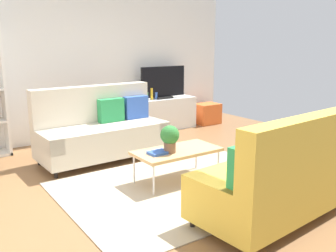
% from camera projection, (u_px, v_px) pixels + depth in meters
% --- Properties ---
extents(ground_plane, '(7.68, 7.68, 0.00)m').
position_uv_depth(ground_plane, '(165.00, 182.00, 4.75)').
color(ground_plane, brown).
extents(wall_far, '(6.40, 0.12, 2.90)m').
position_uv_depth(wall_far, '(78.00, 59.00, 6.68)').
color(wall_far, white).
rests_on(wall_far, ground_plane).
extents(area_rug, '(2.90, 2.20, 0.01)m').
position_uv_depth(area_rug, '(183.00, 186.00, 4.60)').
color(area_rug, tan).
rests_on(area_rug, ground_plane).
extents(couch_beige, '(1.93, 0.90, 1.10)m').
position_uv_depth(couch_beige, '(102.00, 130.00, 5.62)').
color(couch_beige, beige).
rests_on(couch_beige, ground_plane).
extents(couch_green, '(1.96, 0.99, 1.10)m').
position_uv_depth(couch_green, '(283.00, 176.00, 3.70)').
color(couch_green, gold).
rests_on(couch_green, ground_plane).
extents(coffee_table, '(1.10, 0.56, 0.42)m').
position_uv_depth(coffee_table, '(177.00, 152.00, 4.70)').
color(coffee_table, tan).
rests_on(coffee_table, ground_plane).
extents(tv_console, '(1.40, 0.44, 0.64)m').
position_uv_depth(tv_console, '(163.00, 114.00, 7.54)').
color(tv_console, silver).
rests_on(tv_console, ground_plane).
extents(tv, '(1.00, 0.20, 0.64)m').
position_uv_depth(tv, '(163.00, 83.00, 7.38)').
color(tv, black).
rests_on(tv, tv_console).
extents(storage_trunk, '(0.52, 0.40, 0.44)m').
position_uv_depth(storage_trunk, '(207.00, 114.00, 8.09)').
color(storage_trunk, orange).
rests_on(storage_trunk, ground_plane).
extents(potted_plant, '(0.24, 0.24, 0.34)m').
position_uv_depth(potted_plant, '(170.00, 137.00, 4.53)').
color(potted_plant, brown).
rests_on(potted_plant, coffee_table).
extents(table_book_0, '(0.25, 0.19, 0.03)m').
position_uv_depth(table_book_0, '(158.00, 153.00, 4.52)').
color(table_book_0, '#3359B2').
rests_on(table_book_0, coffee_table).
extents(vase_0, '(0.12, 0.12, 0.13)m').
position_uv_depth(vase_0, '(136.00, 97.00, 7.17)').
color(vase_0, silver).
rests_on(vase_0, tv_console).
extents(bottle_0, '(0.06, 0.06, 0.16)m').
position_uv_depth(bottle_0, '(147.00, 96.00, 7.20)').
color(bottle_0, '#3F8C4C').
rests_on(bottle_0, tv_console).
extents(bottle_1, '(0.05, 0.05, 0.23)m').
position_uv_depth(bottle_1, '(152.00, 94.00, 7.25)').
color(bottle_1, gold).
rests_on(bottle_1, tv_console).
extents(bottle_2, '(0.06, 0.06, 0.14)m').
position_uv_depth(bottle_2, '(156.00, 96.00, 7.32)').
color(bottle_2, '#3359B2').
rests_on(bottle_2, tv_console).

